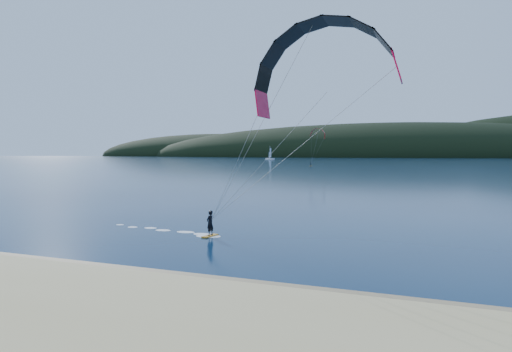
{
  "coord_description": "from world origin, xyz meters",
  "views": [
    {
      "loc": [
        12.85,
        -14.16,
        6.35
      ],
      "look_at": [
        3.75,
        10.0,
        5.0
      ],
      "focal_mm": 30.67,
      "sensor_mm": 36.0,
      "label": 1
    }
  ],
  "objects": [
    {
      "name": "sailboat",
      "position": [
        -128.12,
        399.79,
        0.99
      ],
      "size": [
        9.52,
        6.02,
        13.36
      ],
      "color": "white",
      "rests_on": "ground"
    },
    {
      "name": "kitesurfer_far",
      "position": [
        -33.48,
        192.54,
        14.29
      ],
      "size": [
        9.0,
        6.4,
        17.02
      ],
      "color": "orange",
      "rests_on": "ground"
    },
    {
      "name": "ground",
      "position": [
        0.0,
        0.0,
        0.0
      ],
      "size": [
        1800.0,
        1800.0,
        0.0
      ],
      "primitive_type": "plane",
      "color": "#071D39",
      "rests_on": "ground"
    },
    {
      "name": "wet_sand",
      "position": [
        0.0,
        4.5,
        0.05
      ],
      "size": [
        220.0,
        2.5,
        0.1
      ],
      "color": "#957B57",
      "rests_on": "ground"
    },
    {
      "name": "kitesurfer_near",
      "position": [
        7.13,
        12.41,
        9.79
      ],
      "size": [
        24.9,
        6.28,
        13.94
      ],
      "color": "orange",
      "rests_on": "ground"
    },
    {
      "name": "headland",
      "position": [
        0.63,
        745.28,
        0.0
      ],
      "size": [
        1200.0,
        310.0,
        140.0
      ],
      "color": "black",
      "rests_on": "ground"
    }
  ]
}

